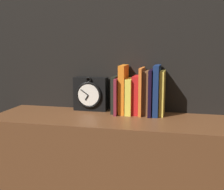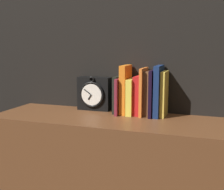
# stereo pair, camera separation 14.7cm
# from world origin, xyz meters

# --- Properties ---
(wall_back) EXTENTS (6.00, 0.05, 2.60)m
(wall_back) POSITION_xyz_m (0.00, 0.22, 1.30)
(wall_back) COLOR black
(wall_back) RESTS_ON ground_plane
(clock) EXTENTS (0.18, 0.08, 0.18)m
(clock) POSITION_xyz_m (-0.15, 0.14, 0.90)
(clock) COLOR black
(clock) RESTS_ON bookshelf
(book_slot0_black) EXTENTS (0.02, 0.11, 0.19)m
(book_slot0_black) POSITION_xyz_m (-0.01, 0.12, 0.91)
(book_slot0_black) COLOR black
(book_slot0_black) RESTS_ON bookshelf
(book_slot1_maroon) EXTENTS (0.01, 0.15, 0.18)m
(book_slot1_maroon) POSITION_xyz_m (0.01, 0.11, 0.90)
(book_slot1_maroon) COLOR maroon
(book_slot1_maroon) RESTS_ON bookshelf
(book_slot2_orange) EXTENTS (0.03, 0.13, 0.25)m
(book_slot2_orange) POSITION_xyz_m (0.03, 0.12, 0.94)
(book_slot2_orange) COLOR orange
(book_slot2_orange) RESTS_ON bookshelf
(book_slot3_yellow) EXTENTS (0.03, 0.13, 0.18)m
(book_slot3_yellow) POSITION_xyz_m (0.07, 0.11, 0.90)
(book_slot3_yellow) COLOR yellow
(book_slot3_yellow) RESTS_ON bookshelf
(book_slot4_red) EXTENTS (0.03, 0.12, 0.19)m
(book_slot4_red) POSITION_xyz_m (0.10, 0.12, 0.91)
(book_slot4_red) COLOR #B21818
(book_slot4_red) RESTS_ON bookshelf
(book_slot5_orange) EXTENTS (0.01, 0.14, 0.23)m
(book_slot5_orange) POSITION_xyz_m (0.13, 0.11, 0.93)
(book_slot5_orange) COLOR orange
(book_slot5_orange) RESTS_ON bookshelf
(book_slot6_brown) EXTENTS (0.03, 0.11, 0.22)m
(book_slot6_brown) POSITION_xyz_m (0.15, 0.12, 0.92)
(book_slot6_brown) COLOR brown
(book_slot6_brown) RESTS_ON bookshelf
(book_slot7_black) EXTENTS (0.02, 0.14, 0.23)m
(book_slot7_black) POSITION_xyz_m (0.17, 0.11, 0.93)
(book_slot7_black) COLOR black
(book_slot7_black) RESTS_ON bookshelf
(book_slot8_navy) EXTENTS (0.03, 0.14, 0.25)m
(book_slot8_navy) POSITION_xyz_m (0.20, 0.11, 0.94)
(book_slot8_navy) COLOR navy
(book_slot8_navy) RESTS_ON bookshelf
(book_slot9_yellow) EXTENTS (0.02, 0.12, 0.22)m
(book_slot9_yellow) POSITION_xyz_m (0.23, 0.12, 0.92)
(book_slot9_yellow) COLOR yellow
(book_slot9_yellow) RESTS_ON bookshelf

